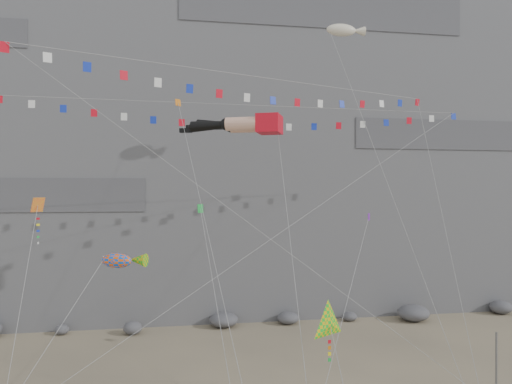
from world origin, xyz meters
TOP-DOWN VIEW (x-y plane):
  - cliff at (0.00, 32.00)m, footprint 80.00×28.00m
  - talus_boulders at (0.00, 17.00)m, footprint 60.00×3.00m
  - anchor_pole_right at (13.53, -2.39)m, footprint 0.12×0.12m
  - legs_kite at (0.11, 6.39)m, footprint 7.25×16.25m
  - flag_banner_upper at (1.31, 10.43)m, footprint 35.96×15.39m
  - flag_banner_lower at (1.14, 4.86)m, footprint 28.68×11.49m
  - harlequin_kite at (-12.76, 4.01)m, footprint 1.91×8.89m
  - fish_windsock at (-8.02, 2.77)m, footprint 7.38×8.93m
  - delta_kite at (2.84, -4.64)m, footprint 2.22×4.07m
  - blimp_windsock at (8.44, 9.35)m, footprint 5.35×12.71m
  - small_kite_a at (-4.18, 7.84)m, footprint 3.97×16.06m
  - small_kite_b at (8.67, 4.59)m, footprint 8.34×11.79m
  - small_kite_c at (-2.94, 3.46)m, footprint 1.95×11.66m

SIDE VIEW (x-z plane):
  - talus_boulders at x=0.00m, z-range 0.00..1.20m
  - anchor_pole_right at x=13.53m, z-range 0.00..4.29m
  - delta_kite at x=2.84m, z-range 2.14..9.56m
  - fish_windsock at x=-8.02m, z-range 1.89..14.47m
  - small_kite_b at x=8.67m, z-range 1.78..18.93m
  - small_kite_c at x=-2.94m, z-range 3.24..18.97m
  - harlequin_kite at x=-12.76m, z-range 4.54..18.45m
  - legs_kite at x=0.11m, z-range 6.29..27.64m
  - small_kite_a at x=-4.18m, z-range 6.01..30.46m
  - flag_banner_upper at x=1.31m, z-range 4.62..33.49m
  - flag_banner_lower at x=1.14m, z-range 7.87..32.10m
  - blimp_windsock at x=8.44m, z-range 10.94..38.89m
  - cliff at x=0.00m, z-range 0.00..50.00m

